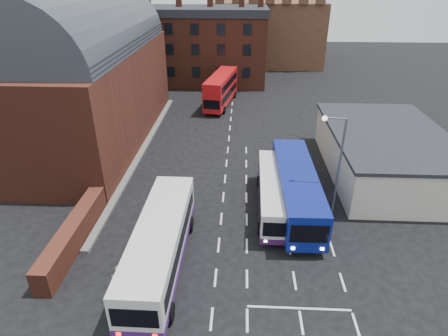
{
  "coord_description": "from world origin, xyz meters",
  "views": [
    {
      "loc": [
        1.42,
        -18.53,
        17.3
      ],
      "look_at": [
        0.0,
        10.0,
        2.2
      ],
      "focal_mm": 30.0,
      "sensor_mm": 36.0,
      "label": 1
    }
  ],
  "objects_px": {
    "bus_blue": "(296,187)",
    "street_lamp": "(336,161)",
    "pedestrian_red": "(116,321)",
    "bus_white_inbound": "(274,191)",
    "pedestrian_beige": "(118,277)",
    "bus_red_double": "(221,89)",
    "bus_white_outbound": "(160,242)"
  },
  "relations": [
    {
      "from": "pedestrian_red",
      "to": "bus_white_outbound",
      "type": "bearing_deg",
      "value": -107.49
    },
    {
      "from": "bus_white_inbound",
      "to": "bus_blue",
      "type": "relative_size",
      "value": 0.83
    },
    {
      "from": "street_lamp",
      "to": "bus_red_double",
      "type": "bearing_deg",
      "value": 109.65
    },
    {
      "from": "bus_blue",
      "to": "pedestrian_red",
      "type": "bearing_deg",
      "value": 48.09
    },
    {
      "from": "street_lamp",
      "to": "pedestrian_red",
      "type": "height_order",
      "value": "street_lamp"
    },
    {
      "from": "pedestrian_red",
      "to": "pedestrian_beige",
      "type": "height_order",
      "value": "pedestrian_beige"
    },
    {
      "from": "pedestrian_red",
      "to": "street_lamp",
      "type": "bearing_deg",
      "value": -142.66
    },
    {
      "from": "street_lamp",
      "to": "pedestrian_beige",
      "type": "relative_size",
      "value": 4.89
    },
    {
      "from": "bus_white_outbound",
      "to": "pedestrian_beige",
      "type": "bearing_deg",
      "value": -135.42
    },
    {
      "from": "bus_blue",
      "to": "street_lamp",
      "type": "xyz_separation_m",
      "value": [
        2.39,
        -1.43,
        3.11
      ]
    },
    {
      "from": "bus_white_inbound",
      "to": "bus_blue",
      "type": "distance_m",
      "value": 1.78
    },
    {
      "from": "bus_white_inbound",
      "to": "pedestrian_beige",
      "type": "height_order",
      "value": "bus_white_inbound"
    },
    {
      "from": "pedestrian_red",
      "to": "pedestrian_beige",
      "type": "xyz_separation_m",
      "value": [
        -0.79,
        3.1,
        0.07
      ]
    },
    {
      "from": "bus_white_inbound",
      "to": "street_lamp",
      "type": "distance_m",
      "value": 5.51
    },
    {
      "from": "bus_blue",
      "to": "street_lamp",
      "type": "relative_size",
      "value": 1.48
    },
    {
      "from": "bus_white_outbound",
      "to": "pedestrian_red",
      "type": "xyz_separation_m",
      "value": [
        -1.41,
        -5.24,
        -1.16
      ]
    },
    {
      "from": "street_lamp",
      "to": "bus_blue",
      "type": "bearing_deg",
      "value": 149.0
    },
    {
      "from": "pedestrian_beige",
      "to": "street_lamp",
      "type": "bearing_deg",
      "value": -143.86
    },
    {
      "from": "bus_white_outbound",
      "to": "bus_red_double",
      "type": "distance_m",
      "value": 33.67
    },
    {
      "from": "pedestrian_red",
      "to": "bus_red_double",
      "type": "bearing_deg",
      "value": -97.43
    },
    {
      "from": "bus_red_double",
      "to": "street_lamp",
      "type": "distance_m",
      "value": 29.61
    },
    {
      "from": "bus_white_inbound",
      "to": "street_lamp",
      "type": "xyz_separation_m",
      "value": [
        4.12,
        -1.2,
        3.45
      ]
    },
    {
      "from": "bus_white_outbound",
      "to": "bus_white_inbound",
      "type": "bearing_deg",
      "value": 42.47
    },
    {
      "from": "bus_white_inbound",
      "to": "bus_red_double",
      "type": "xyz_separation_m",
      "value": [
        -5.79,
        26.56,
        0.67
      ]
    },
    {
      "from": "bus_white_outbound",
      "to": "bus_blue",
      "type": "relative_size",
      "value": 0.97
    },
    {
      "from": "bus_red_double",
      "to": "bus_white_outbound",
      "type": "bearing_deg",
      "value": 96.54
    },
    {
      "from": "bus_white_inbound",
      "to": "bus_red_double",
      "type": "bearing_deg",
      "value": -76.46
    },
    {
      "from": "bus_red_double",
      "to": "pedestrian_red",
      "type": "distance_m",
      "value": 39.03
    },
    {
      "from": "street_lamp",
      "to": "pedestrian_beige",
      "type": "xyz_separation_m",
      "value": [
        -14.11,
        -7.98,
        -4.25
      ]
    },
    {
      "from": "bus_white_outbound",
      "to": "pedestrian_red",
      "type": "relative_size",
      "value": 7.65
    },
    {
      "from": "bus_white_inbound",
      "to": "bus_blue",
      "type": "bearing_deg",
      "value": -171.09
    },
    {
      "from": "bus_white_inbound",
      "to": "pedestrian_beige",
      "type": "bearing_deg",
      "value": 43.84
    }
  ]
}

